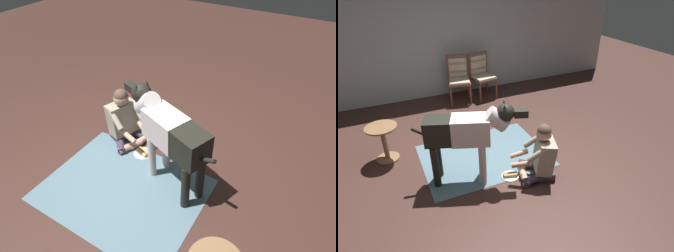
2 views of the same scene
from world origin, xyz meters
The scene contains 9 objects.
ground_plane centered at (0.00, 0.00, 0.00)m, with size 15.50×15.50×0.00m, color #402620.
back_wall centered at (0.00, 3.17, 1.30)m, with size 8.96×0.10×2.60m, color #AEB6B7.
area_rug centered at (-0.07, 0.39, 0.00)m, with size 1.90×1.45×0.01m, color slate.
dining_chair_left_of_pair centered at (0.24, 2.66, 0.54)m, with size 0.55×0.55×0.98m.
dining_chair_right_of_pair centered at (0.76, 2.66, 0.54)m, with size 0.53×0.53×0.98m.
person_sitting_on_floor centered at (0.47, -0.40, 0.34)m, with size 0.69×0.61×0.83m.
large_dog centered at (-0.46, -0.05, 0.76)m, with size 1.43×0.66×1.17m.
hot_dog_on_plate centered at (0.08, -0.25, 0.02)m, with size 0.26×0.26×0.06m.
round_side_table centered at (-1.46, 0.95, 0.35)m, with size 0.46×0.46×0.58m.
Camera 2 is at (-1.35, -3.17, 2.65)m, focal length 30.88 mm.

